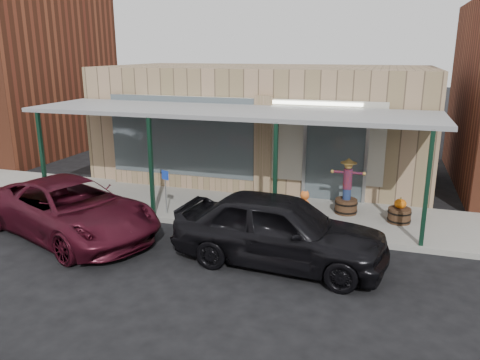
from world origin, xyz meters
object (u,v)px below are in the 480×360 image
(handicap_sign, at_px, (166,186))
(parked_sedan, at_px, (279,229))
(car_maroon, at_px, (71,209))
(barrel_pumpkin, at_px, (399,214))
(barrel_scarecrow, at_px, (347,195))

(handicap_sign, xyz_separation_m, parked_sedan, (3.82, -1.96, -0.15))
(handicap_sign, relative_size, car_maroon, 0.24)
(barrel_pumpkin, xyz_separation_m, parked_sedan, (-2.68, -3.21, 0.43))
(barrel_scarecrow, bearing_deg, handicap_sign, 172.96)
(barrel_pumpkin, xyz_separation_m, handicap_sign, (-6.50, -1.26, 0.57))
(parked_sedan, xyz_separation_m, car_maroon, (-5.63, 0.00, -0.09))
(barrel_pumpkin, bearing_deg, barrel_scarecrow, 166.92)
(car_maroon, bearing_deg, handicap_sign, -21.29)
(barrel_scarecrow, height_order, handicap_sign, barrel_scarecrow)
(barrel_pumpkin, relative_size, handicap_sign, 0.62)
(barrel_scarecrow, xyz_separation_m, parked_sedan, (-1.20, -3.56, 0.12))
(barrel_pumpkin, distance_m, parked_sedan, 4.21)
(handicap_sign, bearing_deg, car_maroon, -111.49)
(parked_sedan, bearing_deg, car_maroon, 94.45)
(barrel_pumpkin, bearing_deg, handicap_sign, -169.06)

